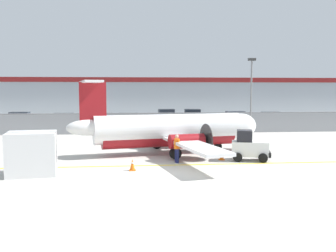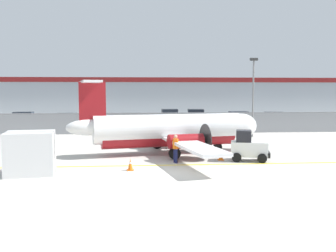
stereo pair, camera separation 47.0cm
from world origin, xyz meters
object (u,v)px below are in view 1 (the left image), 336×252
object	(u,v)px
parked_car_7	(272,118)
traffic_cone_near_left	(132,165)
cargo_container	(32,153)
parked_car_5	(192,115)
traffic_cone_near_right	(222,155)
parked_car_4	(167,115)
parked_car_2	(104,120)
parked_car_3	(127,120)
parked_car_6	(234,118)
parked_car_1	(64,120)
ground_crew_worker	(177,147)
baggage_tug	(249,147)
commuter_airplane	(173,130)
parked_car_0	(21,119)
apron_light_pole	(251,91)

from	to	relation	value
parked_car_7	traffic_cone_near_left	bearing A→B (deg)	-122.55
cargo_container	parked_car_5	world-z (taller)	cargo_container
traffic_cone_near_right	parked_car_4	world-z (taller)	parked_car_4
parked_car_2	parked_car_3	xyz separation A→B (m)	(2.71, 0.18, 0.00)
parked_car_2	parked_car_6	xyz separation A→B (m)	(16.09, 2.49, 0.00)
parked_car_7	parked_car_1	bearing A→B (deg)	-176.96
parked_car_5	cargo_container	bearing A→B (deg)	71.79
ground_crew_worker	parked_car_6	distance (m)	26.12
traffic_cone_near_left	parked_car_3	world-z (taller)	parked_car_3
baggage_tug	parked_car_1	distance (m)	26.54
baggage_tug	parked_car_1	xyz separation A→B (m)	(-14.97, 21.91, 0.04)
traffic_cone_near_left	parked_car_5	distance (m)	32.86
ground_crew_worker	traffic_cone_near_left	world-z (taller)	ground_crew_worker
cargo_container	parked_car_3	distance (m)	24.51
ground_crew_worker	parked_car_6	world-z (taller)	same
traffic_cone_near_left	parked_car_5	size ratio (longest dim) A/B	0.15
baggage_tug	ground_crew_worker	xyz separation A→B (m)	(-4.53, -0.33, 0.10)
commuter_airplane	parked_car_0	distance (m)	27.09
ground_crew_worker	parked_car_0	size ratio (longest dim) A/B	0.40
baggage_tug	parked_car_4	distance (m)	30.17
ground_crew_worker	traffic_cone_near_left	distance (m)	3.32
baggage_tug	ground_crew_worker	world-z (taller)	baggage_tug
baggage_tug	parked_car_7	distance (m)	24.18
apron_light_pole	parked_car_4	bearing A→B (deg)	108.13
ground_crew_worker	parked_car_5	world-z (taller)	same
ground_crew_worker	parked_car_3	world-z (taller)	same
parked_car_2	parked_car_5	world-z (taller)	same
traffic_cone_near_left	parked_car_6	size ratio (longest dim) A/B	0.15
ground_crew_worker	traffic_cone_near_right	world-z (taller)	ground_crew_worker
cargo_container	parked_car_4	world-z (taller)	cargo_container
parked_car_2	parked_car_6	world-z (taller)	same
ground_crew_worker	apron_light_pole	distance (m)	14.97
parked_car_4	apron_light_pole	world-z (taller)	apron_light_pole
ground_crew_worker	apron_light_pole	world-z (taller)	apron_light_pole
parked_car_3	parked_car_7	size ratio (longest dim) A/B	1.00
commuter_airplane	parked_car_0	xyz separation A→B (m)	(-16.23, 21.68, -0.71)
baggage_tug	apron_light_pole	distance (m)	12.70
commuter_airplane	parked_car_1	bearing A→B (deg)	107.66
cargo_container	traffic_cone_near_left	bearing A→B (deg)	-3.13
parked_car_1	ground_crew_worker	bearing A→B (deg)	-60.01
parked_car_6	traffic_cone_near_right	bearing A→B (deg)	73.21
commuter_airplane	parked_car_0	world-z (taller)	commuter_airplane
ground_crew_worker	parked_car_1	bearing A→B (deg)	-85.91
commuter_airplane	ground_crew_worker	distance (m)	3.48
commuter_airplane	parked_car_6	distance (m)	22.97
traffic_cone_near_left	apron_light_pole	bearing A→B (deg)	51.36
baggage_tug	parked_car_5	xyz separation A→B (m)	(1.20, 29.53, 0.04)
parked_car_4	parked_car_6	bearing A→B (deg)	-41.87
commuter_airplane	parked_car_2	size ratio (longest dim) A/B	3.75
parked_car_6	apron_light_pole	bearing A→B (deg)	82.00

